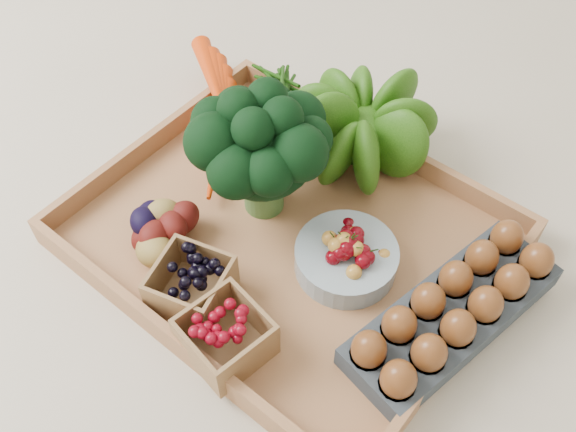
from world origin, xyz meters
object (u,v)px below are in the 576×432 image
Objects in this scene: tray at (288,239)px; cherry_bowl at (346,258)px; broccoli at (263,170)px; egg_carton at (452,315)px.

cherry_bowl reaches higher than tray.
tray is 0.11m from broccoli.
broccoli is at bearing 160.18° from tray.
cherry_bowl is (0.16, -0.01, -0.06)m from broccoli.
cherry_bowl reaches higher than egg_carton.
tray is 1.83× the size of egg_carton.
cherry_bowl is at bearing -163.60° from egg_carton.
broccoli is at bearing -168.71° from egg_carton.
broccoli reaches higher than tray.
tray is 0.10m from cherry_bowl.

